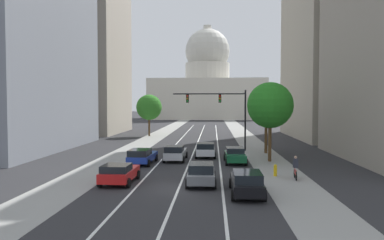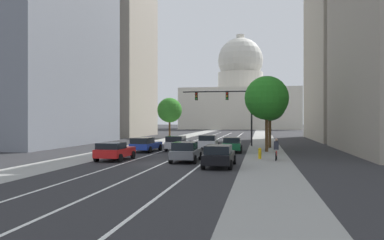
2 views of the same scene
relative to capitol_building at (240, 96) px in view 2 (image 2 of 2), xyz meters
name	(u,v)px [view 2 (image 2 of 2)]	position (x,y,z in m)	size (l,w,h in m)	color
ground_plane	(220,138)	(0.00, -71.81, -11.71)	(400.00, 400.00, 0.00)	#2B2B2D
sidewalk_left	(172,139)	(-7.48, -76.81, -11.71)	(3.68, 130.00, 0.01)	gray
sidewalk_right	(263,140)	(7.48, -76.81, -11.71)	(3.68, 130.00, 0.01)	gray
lane_stripe_left	(189,143)	(-2.82, -86.81, -11.70)	(0.16, 90.00, 0.01)	white
lane_stripe_center	(209,143)	(0.00, -86.81, -11.70)	(0.16, 90.00, 0.01)	white
lane_stripe_right	(229,143)	(2.82, -86.81, -11.70)	(0.16, 90.00, 0.01)	white
office_tower_far_left	(99,17)	(-24.75, -66.91, 12.03)	(19.80, 19.00, 47.42)	#9E9384
office_tower_far_right	(371,27)	(24.13, -74.91, 6.05)	(18.52, 24.02, 35.46)	#B7AD99
capitol_building	(240,96)	(0.00, 0.00, 0.00)	(40.97, 23.75, 33.95)	beige
car_gray	(186,151)	(1.41, -110.74, -10.93)	(2.05, 4.31, 1.51)	slate
car_blue	(145,144)	(-4.24, -102.59, -10.95)	(2.24, 4.83, 1.45)	#1E389E
car_white	(208,142)	(1.41, -97.81, -10.93)	(2.13, 4.44, 1.53)	silver
car_green	(232,144)	(4.23, -101.47, -10.95)	(2.03, 4.23, 1.45)	#14512D
car_silver	(178,143)	(-1.41, -100.48, -10.92)	(2.07, 4.63, 1.53)	#B2B5BA
car_black	(219,155)	(4.23, -113.48, -10.93)	(2.00, 4.77, 1.49)	black
car_red	(114,151)	(-4.23, -110.78, -10.96)	(2.20, 4.12, 1.42)	red
traffic_signal_mast	(230,104)	(3.29, -92.31, -6.57)	(8.54, 0.39, 7.08)	black
fire_hydrant	(260,153)	(6.91, -107.53, -11.25)	(0.26, 0.35, 0.91)	yellow
cyclist	(276,150)	(8.16, -108.65, -10.86)	(0.39, 1.70, 1.72)	black
street_tree_near_left	(170,110)	(-8.63, -73.72, -6.83)	(4.32, 4.32, 7.05)	#51381E
street_tree_mid_right	(267,98)	(7.58, -100.30, -6.38)	(4.36, 4.36, 7.53)	#51381E
street_tree_near_right	(270,105)	(8.04, -94.51, -6.86)	(3.63, 3.63, 6.69)	#51381E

